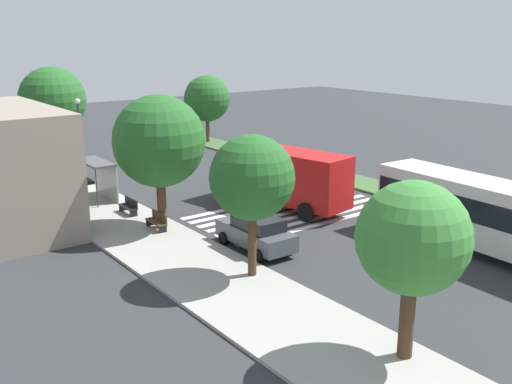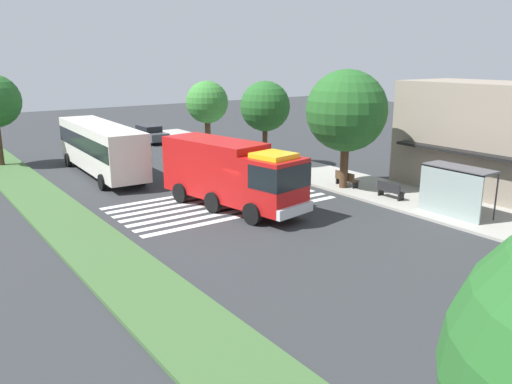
{
  "view_description": "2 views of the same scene",
  "coord_description": "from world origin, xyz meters",
  "px_view_note": "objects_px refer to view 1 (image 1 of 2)",
  "views": [
    {
      "loc": [
        -27.27,
        21.67,
        10.23
      ],
      "look_at": [
        -0.42,
        1.48,
        1.11
      ],
      "focal_mm": 41.02,
      "sensor_mm": 36.0,
      "label": 1
    },
    {
      "loc": [
        21.74,
        -14.6,
        7.97
      ],
      "look_at": [
        0.89,
        0.26,
        1.22
      ],
      "focal_mm": 36.27,
      "sensor_mm": 36.0,
      "label": 2
    }
  ],
  "objects_px": {
    "street_lamp": "(80,133)",
    "bench_near_shelter": "(129,206)",
    "transit_bus": "(489,212)",
    "sidewalk_tree_far_west": "(413,239)",
    "fire_truck": "(279,175)",
    "bench_west_of_shelter": "(157,221)",
    "median_tree_west": "(207,99)",
    "sidewalk_tree_east": "(53,100)",
    "sidewalk_tree_west": "(252,178)",
    "parked_car_mid": "(256,232)",
    "bus_stop_shelter": "(100,172)",
    "sidewalk_tree_center": "(159,141)"
  },
  "relations": [
    {
      "from": "sidewalk_tree_far_west",
      "to": "sidewalk_tree_west",
      "type": "height_order",
      "value": "sidewalk_tree_west"
    },
    {
      "from": "sidewalk_tree_center",
      "to": "sidewalk_tree_east",
      "type": "distance_m",
      "value": 16.51
    },
    {
      "from": "bench_west_of_shelter",
      "to": "sidewalk_tree_west",
      "type": "distance_m",
      "value": 8.87
    },
    {
      "from": "parked_car_mid",
      "to": "sidewalk_tree_east",
      "type": "distance_m",
      "value": 22.57
    },
    {
      "from": "parked_car_mid",
      "to": "sidewalk_tree_far_west",
      "type": "relative_size",
      "value": 0.78
    },
    {
      "from": "fire_truck",
      "to": "sidewalk_tree_center",
      "type": "bearing_deg",
      "value": 76.62
    },
    {
      "from": "fire_truck",
      "to": "street_lamp",
      "type": "relative_size",
      "value": 1.6
    },
    {
      "from": "parked_car_mid",
      "to": "transit_bus",
      "type": "xyz_separation_m",
      "value": [
        -7.08,
        -8.47,
        1.18
      ]
    },
    {
      "from": "parked_car_mid",
      "to": "sidewalk_tree_center",
      "type": "height_order",
      "value": "sidewalk_tree_center"
    },
    {
      "from": "bench_near_shelter",
      "to": "sidewalk_tree_west",
      "type": "height_order",
      "value": "sidewalk_tree_west"
    },
    {
      "from": "sidewalk_tree_east",
      "to": "sidewalk_tree_west",
      "type": "bearing_deg",
      "value": 180.0
    },
    {
      "from": "parked_car_mid",
      "to": "transit_bus",
      "type": "height_order",
      "value": "transit_bus"
    },
    {
      "from": "sidewalk_tree_west",
      "to": "median_tree_west",
      "type": "distance_m",
      "value": 32.64
    },
    {
      "from": "bench_near_shelter",
      "to": "bench_west_of_shelter",
      "type": "bearing_deg",
      "value": 180.0
    },
    {
      "from": "sidewalk_tree_far_west",
      "to": "median_tree_west",
      "type": "relative_size",
      "value": 0.92
    },
    {
      "from": "sidewalk_tree_center",
      "to": "parked_car_mid",
      "type": "bearing_deg",
      "value": -158.16
    },
    {
      "from": "fire_truck",
      "to": "parked_car_mid",
      "type": "height_order",
      "value": "fire_truck"
    },
    {
      "from": "sidewalk_tree_west",
      "to": "sidewalk_tree_far_west",
      "type": "bearing_deg",
      "value": 180.0
    },
    {
      "from": "sidewalk_tree_far_west",
      "to": "bench_west_of_shelter",
      "type": "bearing_deg",
      "value": 1.38
    },
    {
      "from": "parked_car_mid",
      "to": "sidewalk_tree_west",
      "type": "height_order",
      "value": "sidewalk_tree_west"
    },
    {
      "from": "transit_bus",
      "to": "street_lamp",
      "type": "relative_size",
      "value": 2.06
    },
    {
      "from": "transit_bus",
      "to": "bench_near_shelter",
      "type": "bearing_deg",
      "value": -142.76
    },
    {
      "from": "bus_stop_shelter",
      "to": "median_tree_west",
      "type": "bearing_deg",
      "value": -51.11
    },
    {
      "from": "fire_truck",
      "to": "parked_car_mid",
      "type": "bearing_deg",
      "value": 122.13
    },
    {
      "from": "bus_stop_shelter",
      "to": "street_lamp",
      "type": "height_order",
      "value": "street_lamp"
    },
    {
      "from": "median_tree_west",
      "to": "sidewalk_tree_far_west",
      "type": "bearing_deg",
      "value": 156.72
    },
    {
      "from": "fire_truck",
      "to": "bench_near_shelter",
      "type": "distance_m",
      "value": 9.07
    },
    {
      "from": "transit_bus",
      "to": "bus_stop_shelter",
      "type": "xyz_separation_m",
      "value": [
        19.89,
        11.05,
        -0.19
      ]
    },
    {
      "from": "fire_truck",
      "to": "sidewalk_tree_east",
      "type": "height_order",
      "value": "sidewalk_tree_east"
    },
    {
      "from": "bench_near_shelter",
      "to": "sidewalk_tree_center",
      "type": "xyz_separation_m",
      "value": [
        -3.32,
        -0.39,
        4.22
      ]
    },
    {
      "from": "parked_car_mid",
      "to": "sidewalk_tree_center",
      "type": "xyz_separation_m",
      "value": [
        5.49,
        2.2,
        3.92
      ]
    },
    {
      "from": "sidewalk_tree_center",
      "to": "transit_bus",
      "type": "bearing_deg",
      "value": -139.66
    },
    {
      "from": "fire_truck",
      "to": "sidewalk_tree_center",
      "type": "xyz_separation_m",
      "value": [
        0.42,
        7.75,
        2.8
      ]
    },
    {
      "from": "street_lamp",
      "to": "bench_near_shelter",
      "type": "bearing_deg",
      "value": 175.06
    },
    {
      "from": "sidewalk_tree_center",
      "to": "bench_west_of_shelter",
      "type": "bearing_deg",
      "value": 110.79
    },
    {
      "from": "sidewalk_tree_far_west",
      "to": "bench_near_shelter",
      "type": "bearing_deg",
      "value": 1.14
    },
    {
      "from": "sidewalk_tree_east",
      "to": "street_lamp",
      "type": "bearing_deg",
      "value": -174.29
    },
    {
      "from": "street_lamp",
      "to": "median_tree_west",
      "type": "xyz_separation_m",
      "value": [
        7.92,
        -15.44,
        0.68
      ]
    },
    {
      "from": "street_lamp",
      "to": "sidewalk_tree_west",
      "type": "bearing_deg",
      "value": 178.89
    },
    {
      "from": "transit_bus",
      "to": "sidewalk_tree_far_west",
      "type": "xyz_separation_m",
      "value": [
        -3.84,
        10.67,
        2.08
      ]
    },
    {
      "from": "bus_stop_shelter",
      "to": "sidewalk_tree_center",
      "type": "bearing_deg",
      "value": -177.04
    },
    {
      "from": "bench_near_shelter",
      "to": "sidewalk_tree_east",
      "type": "bearing_deg",
      "value": -1.71
    },
    {
      "from": "bench_near_shelter",
      "to": "parked_car_mid",
      "type": "bearing_deg",
      "value": -163.61
    },
    {
      "from": "transit_bus",
      "to": "sidewalk_tree_center",
      "type": "bearing_deg",
      "value": -137.27
    },
    {
      "from": "transit_bus",
      "to": "bench_west_of_shelter",
      "type": "distance_m",
      "value": 16.7
    },
    {
      "from": "bus_stop_shelter",
      "to": "sidewalk_tree_far_west",
      "type": "relative_size",
      "value": 0.6
    },
    {
      "from": "sidewalk_tree_west",
      "to": "bench_near_shelter",
      "type": "bearing_deg",
      "value": 1.96
    },
    {
      "from": "parked_car_mid",
      "to": "sidewalk_tree_east",
      "type": "bearing_deg",
      "value": 6.68
    },
    {
      "from": "bench_west_of_shelter",
      "to": "parked_car_mid",
      "type": "bearing_deg",
      "value": -154.11
    },
    {
      "from": "fire_truck",
      "to": "sidewalk_tree_west",
      "type": "height_order",
      "value": "sidewalk_tree_west"
    }
  ]
}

